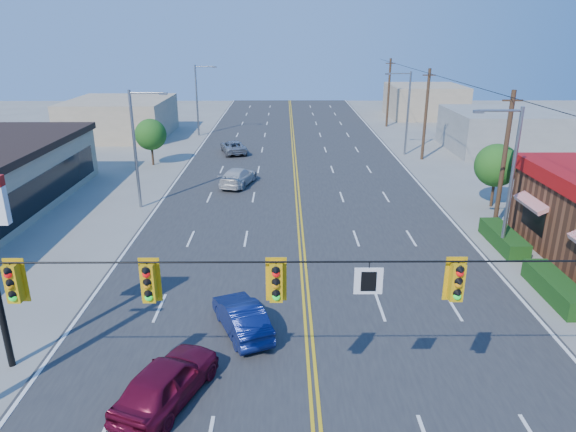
{
  "coord_description": "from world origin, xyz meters",
  "views": [
    {
      "loc": [
        -0.98,
        -11.93,
        11.56
      ],
      "look_at": [
        -0.79,
        13.98,
        2.2
      ],
      "focal_mm": 32.0,
      "sensor_mm": 36.0,
      "label": 1
    }
  ],
  "objects_px": {
    "car_silver": "(233,147)",
    "car_magenta": "(167,382)",
    "car_white": "(238,177)",
    "signal_span": "(317,300)",
    "car_blue": "(242,318)"
  },
  "relations": [
    {
      "from": "car_white",
      "to": "car_silver",
      "type": "relative_size",
      "value": 1.03
    },
    {
      "from": "signal_span",
      "to": "car_blue",
      "type": "bearing_deg",
      "value": 112.98
    },
    {
      "from": "signal_span",
      "to": "car_silver",
      "type": "distance_m",
      "value": 39.2
    },
    {
      "from": "car_silver",
      "to": "car_white",
      "type": "bearing_deg",
      "value": 82.3
    },
    {
      "from": "signal_span",
      "to": "car_magenta",
      "type": "height_order",
      "value": "signal_span"
    },
    {
      "from": "signal_span",
      "to": "car_white",
      "type": "distance_m",
      "value": 27.91
    },
    {
      "from": "car_magenta",
      "to": "car_blue",
      "type": "relative_size",
      "value": 1.1
    },
    {
      "from": "car_white",
      "to": "car_silver",
      "type": "bearing_deg",
      "value": -67.95
    },
    {
      "from": "signal_span",
      "to": "car_white",
      "type": "height_order",
      "value": "signal_span"
    },
    {
      "from": "car_magenta",
      "to": "car_blue",
      "type": "distance_m",
      "value": 4.64
    },
    {
      "from": "car_magenta",
      "to": "car_white",
      "type": "bearing_deg",
      "value": -68.71
    },
    {
      "from": "car_magenta",
      "to": "car_white",
      "type": "relative_size",
      "value": 0.94
    },
    {
      "from": "car_blue",
      "to": "car_silver",
      "type": "height_order",
      "value": "car_blue"
    },
    {
      "from": "car_silver",
      "to": "car_magenta",
      "type": "bearing_deg",
      "value": 77.0
    },
    {
      "from": "signal_span",
      "to": "car_silver",
      "type": "bearing_deg",
      "value": 98.77
    }
  ]
}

